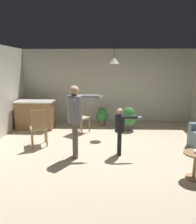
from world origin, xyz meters
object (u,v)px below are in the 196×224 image
Objects in this scene: person_child at (120,126)px; spare_remote_on_table at (195,151)px; person_adult at (75,114)px; dining_chair_near_wall at (39,126)px; potted_plant_corner at (129,118)px; kitchen_counter at (35,115)px; dining_chair_by_counter at (80,116)px; potted_plant_by_wall at (102,116)px; side_table_by_couch at (195,162)px.

person_child is 8.74× the size of spare_remote_on_table.
person_adult is 2.58m from spare_remote_on_table.
dining_chair_near_wall is 2.96m from potted_plant_corner.
person_adult reaches higher than person_child.
person_adult reaches higher than dining_chair_near_wall.
spare_remote_on_table is (0.90, -3.14, 0.11)m from potted_plant_corner.
dining_chair_by_counter is (1.55, -0.46, 0.07)m from kitchen_counter.
person_child is at bearing -79.99° from potted_plant_by_wall.
dining_chair_by_counter is 1.00× the size of dining_chair_near_wall.
side_table_by_couch is 0.67× the size of potted_plant_corner.
side_table_by_couch is 0.52× the size of dining_chair_near_wall.
spare_remote_on_table is (1.33, -1.08, -0.17)m from person_child.
person_adult reaches higher than spare_remote_on_table.
potted_plant_by_wall is (-1.80, 3.72, 0.04)m from side_table_by_couch.
kitchen_counter is 5.21m from side_table_by_couch.
dining_chair_near_wall is 2.67m from potted_plant_by_wall.
person_adult is at bearing -54.65° from dining_chair_near_wall.
potted_plant_corner is at bearing 46.66° from dining_chair_by_counter.
spare_remote_on_table is (-0.01, 0.03, 0.21)m from side_table_by_couch.
spare_remote_on_table is at bearing -38.90° from kitchen_counter.
kitchen_counter is 3.48m from person_child.
person_adult is at bearing -86.06° from person_child.
person_adult reaches higher than potted_plant_by_wall.
dining_chair_by_counter is 7.69× the size of spare_remote_on_table.
dining_chair_by_counter is (-2.49, 2.83, 0.22)m from side_table_by_couch.
kitchen_counter reaches higher than spare_remote_on_table.
potted_plant_corner is 1.05m from potted_plant_by_wall.
potted_plant_corner is at bearing -2.18° from kitchen_counter.
dining_chair_by_counter is (-1.16, 1.72, -0.16)m from person_child.
potted_plant_corner is at bearing 9.03° from dining_chair_near_wall.
dining_chair_near_wall is at bearing -148.45° from potted_plant_corner.
potted_plant_by_wall is (2.25, 0.43, -0.11)m from kitchen_counter.
potted_plant_by_wall is at bearing 10.84° from kitchen_counter.
person_child is (2.71, -2.18, 0.23)m from kitchen_counter.
kitchen_counter reaches higher than potted_plant_by_wall.
spare_remote_on_table is (2.48, -2.80, -0.01)m from dining_chair_by_counter.
potted_plant_corner is (-0.91, 3.17, 0.10)m from side_table_by_couch.
dining_chair_by_counter reaches higher than spare_remote_on_table.
kitchen_counter is 2.93m from person_adult.
dining_chair_by_counter and dining_chair_near_wall have the same top height.
potted_plant_by_wall is at bearing -174.85° from person_child.
person_child is 1.72× the size of potted_plant_by_wall.
potted_plant_corner is at bearing 105.96° from side_table_by_couch.
spare_remote_on_table is (3.42, -1.59, -0.01)m from dining_chair_near_wall.
person_child reaches higher than side_table_by_couch.
dining_chair_near_wall is at bearing 154.70° from side_table_by_couch.
dining_chair_near_wall reaches higher than potted_plant_by_wall.
dining_chair_by_counter reaches higher than side_table_by_couch.
kitchen_counter is 0.75× the size of person_adult.
potted_plant_by_wall reaches higher than side_table_by_couch.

